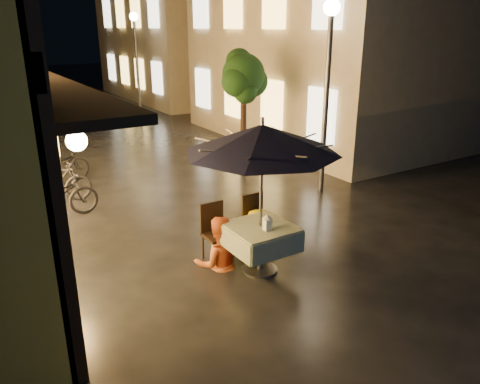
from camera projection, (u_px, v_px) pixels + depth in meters
ground at (265, 253)px, 8.02m from camera, size 90.00×90.00×0.00m
east_building_near at (339, 35)px, 15.80m from camera, size 7.30×9.30×6.80m
east_building_far at (189, 26)px, 24.93m from camera, size 7.30×10.30×7.30m
street_tree at (244, 78)px, 12.02m from camera, size 1.43×1.20×3.15m
streetlamp_near at (328, 63)px, 10.14m from camera, size 0.36×0.36×4.23m
streetlamp_far at (136, 45)px, 19.74m from camera, size 0.36×0.36×4.23m
cafe_table at (260, 237)px, 7.26m from camera, size 0.99×0.99×0.78m
patio_umbrella at (262, 139)px, 6.74m from camera, size 2.32×2.32×2.46m
cafe_chair_left at (215, 229)px, 7.67m from camera, size 0.42×0.42×0.97m
cafe_chair_right at (255, 219)px, 8.07m from camera, size 0.42×0.42×0.97m
table_lantern at (267, 221)px, 7.01m from camera, size 0.16×0.16×0.25m
person_orange at (218, 218)px, 7.38m from camera, size 0.94×0.82×1.65m
person_yellow at (259, 211)px, 7.87m from camera, size 1.04×0.72×1.48m
bicycle_0 at (53, 198)px, 9.29m from camera, size 1.77×0.63×0.93m
bicycle_1 at (55, 184)px, 10.12m from camera, size 1.56×0.56×0.92m
bicycle_2 at (58, 167)px, 11.37m from camera, size 1.79×1.11×0.89m
bicycle_3 at (25, 158)px, 11.75m from camera, size 1.90×0.81×1.11m
bicycle_4 at (18, 153)px, 12.48m from camera, size 1.97×1.19×0.98m
bicycle_5 at (21, 143)px, 13.53m from camera, size 1.71×0.92×0.99m
bicycle_6 at (9, 137)px, 14.48m from camera, size 1.78×1.14×0.88m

